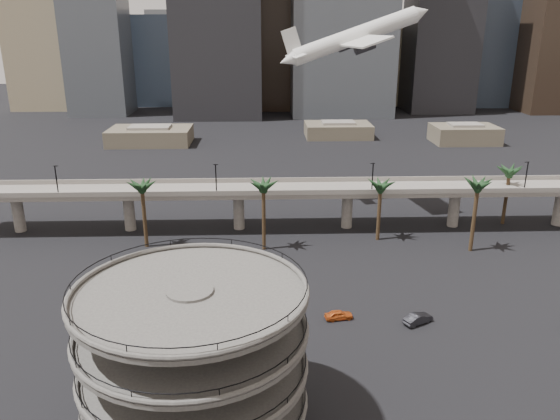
{
  "coord_description": "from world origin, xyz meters",
  "views": [
    {
      "loc": [
        -6.19,
        -49.49,
        39.42
      ],
      "look_at": [
        -3.57,
        28.0,
        13.05
      ],
      "focal_mm": 35.0,
      "sensor_mm": 36.0,
      "label": 1
    }
  ],
  "objects_px": {
    "airborne_jet": "(355,37)",
    "car_b": "(418,319)",
    "overpass": "(293,194)",
    "car_a": "(339,315)",
    "parking_ramp": "(193,350)"
  },
  "relations": [
    {
      "from": "airborne_jet",
      "to": "overpass",
      "type": "bearing_deg",
      "value": -137.96
    },
    {
      "from": "car_a",
      "to": "car_b",
      "type": "height_order",
      "value": "car_b"
    },
    {
      "from": "parking_ramp",
      "to": "overpass",
      "type": "relative_size",
      "value": 0.17
    },
    {
      "from": "overpass",
      "to": "car_a",
      "type": "height_order",
      "value": "overpass"
    },
    {
      "from": "overpass",
      "to": "parking_ramp",
      "type": "bearing_deg",
      "value": -102.43
    },
    {
      "from": "car_a",
      "to": "car_b",
      "type": "bearing_deg",
      "value": -107.75
    },
    {
      "from": "airborne_jet",
      "to": "car_b",
      "type": "xyz_separation_m",
      "value": [
        1.13,
        -56.74,
        -36.2
      ]
    },
    {
      "from": "overpass",
      "to": "car_a",
      "type": "distance_m",
      "value": 37.67
    },
    {
      "from": "parking_ramp",
      "to": "car_a",
      "type": "distance_m",
      "value": 29.63
    },
    {
      "from": "parking_ramp",
      "to": "overpass",
      "type": "height_order",
      "value": "parking_ramp"
    },
    {
      "from": "parking_ramp",
      "to": "car_a",
      "type": "xyz_separation_m",
      "value": [
        17.38,
        22.18,
        -9.16
      ]
    },
    {
      "from": "airborne_jet",
      "to": "car_a",
      "type": "relative_size",
      "value": 8.7
    },
    {
      "from": "car_b",
      "to": "parking_ramp",
      "type": "bearing_deg",
      "value": 96.74
    },
    {
      "from": "overpass",
      "to": "airborne_jet",
      "type": "bearing_deg",
      "value": 52.55
    },
    {
      "from": "airborne_jet",
      "to": "car_a",
      "type": "xyz_separation_m",
      "value": [
        -9.73,
        -55.24,
        -36.26
      ]
    }
  ]
}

